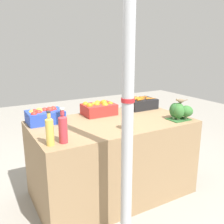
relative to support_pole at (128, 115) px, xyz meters
The scene contains 11 objects.
ground_plane 1.38m from the support_pole, 68.40° to the left, with size 10.00×10.00×0.00m, color gray.
market_table 1.06m from the support_pole, 68.40° to the left, with size 1.67×0.94×0.84m, color #937551.
support_pole is the anchor object (origin of this frame).
apple_crate 1.11m from the support_pole, 107.88° to the left, with size 0.36×0.27×0.16m.
orange_crate 1.10m from the support_pole, 74.43° to the left, with size 0.36×0.27×0.16m.
carrot_crate 1.38m from the support_pole, 49.67° to the left, with size 0.36×0.28×0.16m.
broccoli_pile 1.07m from the support_pole, 24.73° to the left, with size 0.25×0.22×0.18m.
juice_bottle_golden 0.64m from the support_pole, 138.38° to the left, with size 0.06×0.06×0.28m.
juice_bottle_ruby 0.56m from the support_pole, 130.71° to the left, with size 0.07×0.07×0.29m.
pickle_jar 0.58m from the support_pole, 57.46° to the left, with size 0.10×0.10×0.11m.
sparrow_bird 1.03m from the support_pole, 24.09° to the left, with size 0.13×0.06×0.05m.
Camera 1 is at (-1.25, -2.18, 1.61)m, focal length 40.00 mm.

